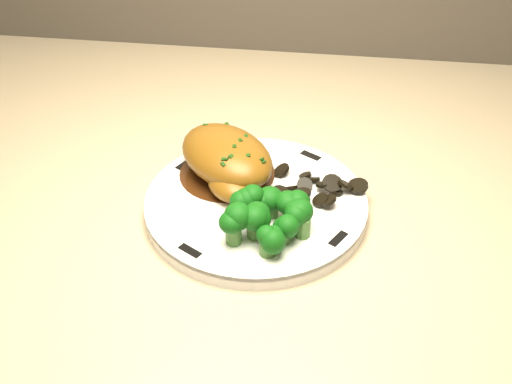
# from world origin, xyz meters

# --- Properties ---
(counter) EXTENTS (2.12, 0.70, 1.03)m
(counter) POSITION_xyz_m (0.31, 1.67, 0.46)
(counter) COLOR brown
(counter) RESTS_ON ground
(plate) EXTENTS (0.31, 0.31, 0.02)m
(plate) POSITION_xyz_m (0.46, 1.59, 0.92)
(plate) COLOR white
(plate) RESTS_ON counter
(rim_accent_0) EXTENTS (0.03, 0.02, 0.00)m
(rim_accent_0) POSITION_xyz_m (0.51, 1.67, 0.93)
(rim_accent_0) COLOR black
(rim_accent_0) RESTS_ON plate
(rim_accent_1) EXTENTS (0.02, 0.03, 0.00)m
(rim_accent_1) POSITION_xyz_m (0.37, 1.64, 0.93)
(rim_accent_1) COLOR black
(rim_accent_1) RESTS_ON plate
(rim_accent_2) EXTENTS (0.03, 0.02, 0.00)m
(rim_accent_2) POSITION_xyz_m (0.41, 1.50, 0.93)
(rim_accent_2) COLOR black
(rim_accent_2) RESTS_ON plate
(rim_accent_3) EXTENTS (0.02, 0.03, 0.00)m
(rim_accent_3) POSITION_xyz_m (0.55, 1.53, 0.93)
(rim_accent_3) COLOR black
(rim_accent_3) RESTS_ON plate
(gravy_pool) EXTENTS (0.11, 0.11, 0.00)m
(gravy_pool) POSITION_xyz_m (0.43, 1.63, 0.93)
(gravy_pool) COLOR #381B0A
(gravy_pool) RESTS_ON plate
(chicken_breast) EXTENTS (0.15, 0.15, 0.05)m
(chicken_breast) POSITION_xyz_m (0.43, 1.62, 0.95)
(chicken_breast) COLOR #8F5A18
(chicken_breast) RESTS_ON plate
(mushroom_pile) EXTENTS (0.08, 0.06, 0.02)m
(mushroom_pile) POSITION_xyz_m (0.53, 1.60, 0.93)
(mushroom_pile) COLOR black
(mushroom_pile) RESTS_ON plate
(broccoli_florets) EXTENTS (0.09, 0.08, 0.04)m
(broccoli_florets) POSITION_xyz_m (0.48, 1.53, 0.95)
(broccoli_florets) COLOR #487933
(broccoli_florets) RESTS_ON plate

